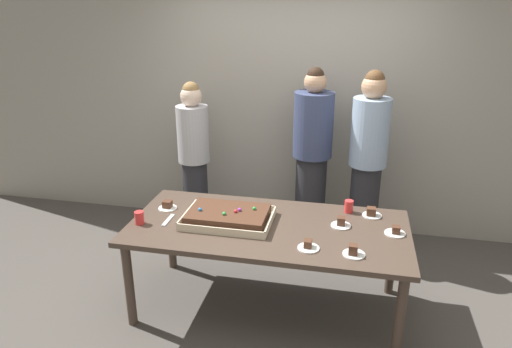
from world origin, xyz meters
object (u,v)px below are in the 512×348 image
Objects in this scene: plated_slice_far_right at (353,252)px; person_green_shirt_behind at (367,162)px; sheet_cake at (228,216)px; person_serving_front at (312,157)px; drink_cup_nearest at (349,206)px; drink_cup_middle at (139,218)px; plated_slice_near_right at (372,213)px; plated_slice_near_left at (308,246)px; plated_slice_center_back at (395,232)px; plated_slice_center_front at (341,223)px; party_table at (268,234)px; person_striped_tie_right at (194,158)px; plated_slice_far_left at (168,206)px; cake_server_utensil at (168,220)px.

plated_slice_far_right is 1.38m from person_green_shirt_behind.
sheet_cake is 1.27m from person_serving_front.
drink_cup_middle is at bearing -160.76° from drink_cup_nearest.
plated_slice_near_left is at bearing -125.36° from plated_slice_near_right.
sheet_cake is 4.45× the size of plated_slice_center_back.
plated_slice_center_back is at bearing 2.83° from sheet_cake.
plated_slice_center_back is at bearing 57.71° from person_serving_front.
plated_slice_center_back is at bearing -58.71° from plated_slice_near_right.
plated_slice_center_front is 1.50× the size of drink_cup_nearest.
plated_slice_near_left is at bearing -150.38° from plated_slice_center_back.
plated_slice_far_right is (0.95, -0.30, -0.02)m from sheet_cake.
drink_cup_nearest reaches higher than plated_slice_far_right.
person_serving_front reaches higher than plated_slice_far_right.
person_striped_tie_right is (-0.95, 1.09, 0.18)m from party_table.
plated_slice_far_left is 1.00× the size of plated_slice_far_right.
person_serving_front is (1.06, 1.02, 0.15)m from plated_slice_far_left.
plated_slice_near_left is at bearing 12.64° from person_striped_tie_right.
party_table is at bearing 13.98° from person_serving_front.
drink_cup_middle is 0.06× the size of person_serving_front.
person_striped_tie_right reaches higher than plated_slice_near_left.
sheet_cake is 0.67m from drink_cup_middle.
drink_cup_nearest is 0.72m from person_green_shirt_behind.
plated_slice_center_back is 1.50× the size of drink_cup_middle.
plated_slice_near_left is 1.00× the size of plated_slice_far_right.
plated_slice_far_left is 1.84m from person_green_shirt_behind.
drink_cup_nearest is at bearing 138.24° from plated_slice_center_back.
person_serving_front reaches higher than drink_cup_middle.
plated_slice_far_right is 0.75× the size of cake_server_utensil.
plated_slice_near_left is at bearing -18.94° from plated_slice_far_left.
person_green_shirt_behind is (1.03, 1.06, 0.15)m from sheet_cake.
person_serving_front is (-0.38, 0.78, 0.13)m from drink_cup_nearest.
drink_cup_nearest is at bearing 34.27° from person_striped_tie_right.
sheet_cake is at bearing -157.71° from drink_cup_nearest.
person_striped_tie_right is at bearing 154.97° from drink_cup_nearest.
sheet_cake is 6.67× the size of drink_cup_middle.
plated_slice_far_right is 1.52m from person_serving_front.
person_serving_front is at bearing -55.54° from person_green_shirt_behind.
person_striped_tie_right reaches higher than sheet_cake.
plated_slice_near_left is at bearing -117.90° from plated_slice_center_front.
person_serving_front reaches higher than plated_slice_center_back.
cake_server_utensil is at bearing -165.14° from plated_slice_near_right.
plated_slice_near_left is 1.00× the size of plated_slice_center_front.
plated_slice_far_left is 0.09× the size of person_green_shirt_behind.
sheet_cake reaches higher than drink_cup_middle.
plated_slice_near_left is 1.41m from person_green_shirt_behind.
party_table is 1.31m from person_green_shirt_behind.
person_green_shirt_behind reaches higher than party_table.
plated_slice_center_front is 1.32m from cake_server_utensil.
person_green_shirt_behind is (-0.04, 0.73, 0.17)m from plated_slice_near_right.
party_table is 0.71m from plated_slice_far_right.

